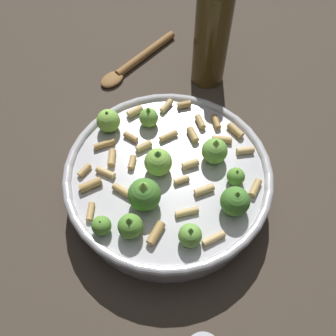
# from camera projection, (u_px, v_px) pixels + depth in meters

# --- Properties ---
(ground_plane) EXTENTS (2.40, 2.40, 0.00)m
(ground_plane) POSITION_uv_depth(u_px,v_px,m) (168.00, 190.00, 0.60)
(ground_plane) COLOR #42382D
(cooking_pan) EXTENTS (0.32, 0.32, 0.11)m
(cooking_pan) POSITION_uv_depth(u_px,v_px,m) (168.00, 179.00, 0.57)
(cooking_pan) COLOR #B7B7BC
(cooking_pan) RESTS_ON ground
(olive_oil_bottle) EXTENTS (0.06, 0.06, 0.24)m
(olive_oil_bottle) POSITION_uv_depth(u_px,v_px,m) (212.00, 35.00, 0.66)
(olive_oil_bottle) COLOR #4C3814
(olive_oil_bottle) RESTS_ON ground
(wooden_spoon) EXTENTS (0.20, 0.12, 0.02)m
(wooden_spoon) POSITION_uv_depth(u_px,v_px,m) (135.00, 62.00, 0.76)
(wooden_spoon) COLOR olive
(wooden_spoon) RESTS_ON ground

